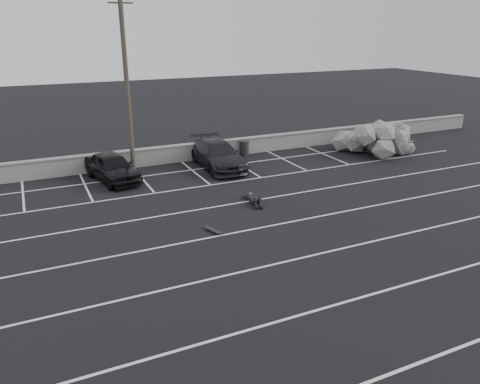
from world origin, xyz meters
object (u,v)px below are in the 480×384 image
car_right (218,155)px  person (253,196)px  riprap_pile (374,141)px  car_left (112,167)px  skateboard (213,230)px  trash_bin (244,148)px  utility_pole (127,85)px

car_right → person: 5.92m
car_right → riprap_pile: size_ratio=0.96×
car_left → person: 8.15m
skateboard → car_right: bearing=46.9°
trash_bin → person: (-3.18, -7.61, -0.26)m
trash_bin → riprap_pile: riprap_pile is taller
riprap_pile → skateboard: bearing=-152.3°
utility_pole → person: bearing=-60.4°
car_right → utility_pole: size_ratio=0.55×
utility_pole → trash_bin: 8.51m
trash_bin → car_left: bearing=-169.5°
car_left → skateboard: (2.41, -8.55, -0.68)m
utility_pole → skateboard: size_ratio=11.90×
utility_pole → car_right: bearing=-16.0°
utility_pole → person: 9.51m
riprap_pile → person: riprap_pile is taller
car_left → riprap_pile: riprap_pile is taller
car_left → car_right: size_ratio=0.84×
utility_pole → car_left: bearing=-139.1°
car_right → trash_bin: car_right is taller
trash_bin → riprap_pile: (8.43, -2.43, 0.17)m
car_right → utility_pole: utility_pole is taller
trash_bin → riprap_pile: bearing=-16.1°
car_left → skateboard: size_ratio=5.46×
car_left → skateboard: 8.91m
car_left → utility_pole: 4.52m
riprap_pile → skateboard: 16.59m
car_left → trash_bin: size_ratio=4.62×
car_left → trash_bin: bearing=-2.4°
car_left → riprap_pile: (17.08, -0.83, -0.10)m
riprap_pile → person: size_ratio=2.27×
car_left → riprap_pile: bearing=-15.6°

